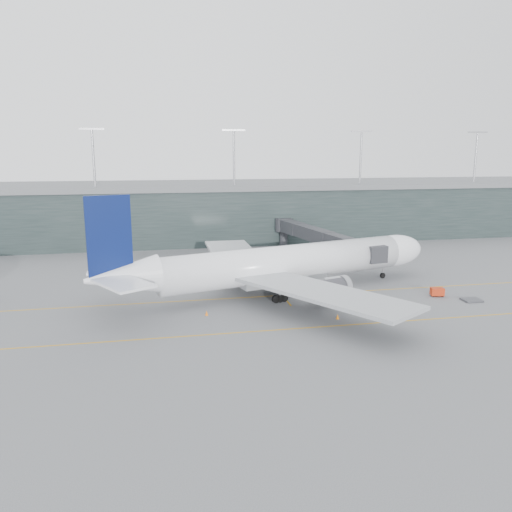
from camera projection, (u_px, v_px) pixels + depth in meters
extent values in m
plane|color=#525156|center=(249.00, 291.00, 86.85)|extent=(320.00, 320.00, 0.00)
cube|color=#C68A12|center=(253.00, 297.00, 83.01)|extent=(160.00, 0.25, 0.02)
cube|color=#C68A12|center=(275.00, 330.00, 67.65)|extent=(160.00, 0.25, 0.02)
cube|color=#C68A12|center=(255.00, 265.00, 107.01)|extent=(0.25, 60.00, 0.02)
cube|color=#1E2929|center=(212.00, 212.00, 141.11)|extent=(240.00, 35.00, 14.00)
cube|color=slate|center=(211.00, 185.00, 139.56)|extent=(240.00, 36.00, 1.20)
cylinder|color=#9E9EA3|center=(94.00, 159.00, 122.73)|extent=(0.60, 0.60, 14.00)
cylinder|color=#9E9EA3|center=(234.00, 159.00, 129.40)|extent=(0.60, 0.60, 14.00)
cylinder|color=#9E9EA3|center=(361.00, 158.00, 136.06)|extent=(0.60, 0.60, 14.00)
cylinder|color=#9E9EA3|center=(476.00, 158.00, 142.72)|extent=(0.60, 0.60, 14.00)
cylinder|color=white|center=(286.00, 263.00, 84.92)|extent=(44.72, 18.01, 6.03)
ellipsoid|color=white|center=(394.00, 251.00, 95.53)|extent=(13.84, 9.26, 6.03)
cone|color=white|center=(122.00, 277.00, 72.44)|extent=(11.88, 8.49, 5.79)
cube|color=#989CA0|center=(281.00, 277.00, 84.96)|extent=(16.31, 8.93, 1.95)
cube|color=black|center=(409.00, 244.00, 96.97)|extent=(2.86, 3.39, 0.78)
cube|color=#989CA0|center=(323.00, 292.00, 70.67)|extent=(22.32, 28.60, 0.54)
cylinder|color=#3A3A3F|center=(327.00, 289.00, 78.26)|extent=(7.48, 5.13, 3.41)
cube|color=#989CA0|center=(234.00, 254.00, 96.97)|extent=(8.85, 28.25, 0.54)
cylinder|color=#3A3A3F|center=(270.00, 266.00, 94.38)|extent=(7.48, 5.13, 3.41)
cube|color=#09154A|center=(109.00, 236.00, 70.53)|extent=(6.22, 2.19, 11.68)
cube|color=white|center=(123.00, 283.00, 67.24)|extent=(9.08, 10.26, 0.34)
cube|color=white|center=(108.00, 267.00, 76.57)|extent=(5.48, 8.83, 0.34)
cylinder|color=black|center=(383.00, 275.00, 95.39)|extent=(1.14, 0.67, 1.07)
cylinder|color=#9E9EA3|center=(383.00, 272.00, 95.24)|extent=(0.29, 0.29, 2.53)
cylinder|color=black|center=(280.00, 298.00, 80.04)|extent=(1.35, 0.81, 1.27)
cylinder|color=black|center=(254.00, 285.00, 88.18)|extent=(1.35, 0.81, 1.27)
cube|color=#2D2E32|center=(374.00, 253.00, 91.31)|extent=(4.19, 4.54, 3.09)
cube|color=#2D2E32|center=(347.00, 245.00, 99.64)|extent=(5.30, 14.61, 2.76)
cube|color=#2D2E32|center=(313.00, 234.00, 112.69)|extent=(5.57, 14.66, 2.87)
cube|color=#2D2E32|center=(286.00, 225.00, 125.75)|extent=(5.84, 14.70, 2.98)
cylinder|color=#9E9EA3|center=(344.00, 261.00, 101.04)|extent=(0.55, 0.55, 4.19)
cube|color=#3A3A3F|center=(344.00, 269.00, 101.39)|extent=(2.47, 2.03, 0.77)
cylinder|color=#2D2E32|center=(310.00, 224.00, 129.09)|extent=(4.41, 4.41, 3.31)
cylinder|color=#2D2E32|center=(309.00, 237.00, 129.82)|extent=(1.99, 1.99, 3.97)
cube|color=#B6290D|center=(437.00, 292.00, 83.36)|extent=(2.35, 1.76, 1.25)
cylinder|color=black|center=(433.00, 296.00, 83.03)|extent=(0.41, 0.22, 0.38)
cylinder|color=black|center=(443.00, 296.00, 83.01)|extent=(0.41, 0.22, 0.38)
cylinder|color=black|center=(431.00, 294.00, 83.97)|extent=(0.41, 0.22, 0.38)
cylinder|color=black|center=(441.00, 294.00, 83.95)|extent=(0.41, 0.22, 0.38)
cube|color=#3B3B40|center=(472.00, 300.00, 80.83)|extent=(2.97, 2.40, 0.29)
cube|color=#3A3A3F|center=(213.00, 277.00, 95.72)|extent=(2.02, 1.74, 0.18)
cube|color=silver|center=(213.00, 273.00, 95.55)|extent=(1.66, 1.59, 1.33)
cube|color=#274A9B|center=(213.00, 270.00, 95.41)|extent=(1.71, 1.64, 0.07)
cube|color=#3A3A3F|center=(219.00, 274.00, 97.83)|extent=(2.29, 2.05, 0.19)
cube|color=#B6BBC3|center=(219.00, 270.00, 97.65)|extent=(1.90, 1.84, 1.43)
cube|color=#274A9B|center=(219.00, 266.00, 97.50)|extent=(1.96, 1.90, 0.08)
cube|color=#3A3A3F|center=(236.00, 275.00, 97.18)|extent=(2.14, 1.74, 0.21)
cube|color=#A7ACB3|center=(236.00, 270.00, 96.98)|extent=(1.72, 1.62, 1.57)
cube|color=#274A9B|center=(236.00, 266.00, 96.82)|extent=(1.78, 1.68, 0.08)
cone|color=#E2430C|center=(441.00, 290.00, 86.16)|extent=(0.42, 0.42, 0.67)
cone|color=orange|center=(338.00, 317.00, 72.11)|extent=(0.45, 0.45, 0.71)
cone|color=orange|center=(281.00, 274.00, 97.37)|extent=(0.51, 0.51, 0.80)
cone|color=orange|center=(207.00, 313.00, 73.65)|extent=(0.46, 0.46, 0.74)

